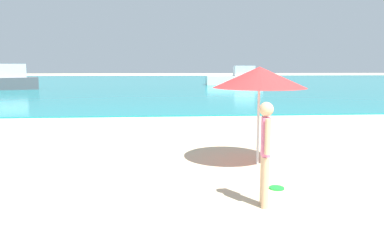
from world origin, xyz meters
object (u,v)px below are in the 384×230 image
object	(u,v)px
person_standing	(265,148)
boat_near	(0,81)
frisbee	(277,188)
beach_umbrella	(259,77)
boat_far	(236,78)

from	to	relation	value
person_standing	boat_near	xyz separation A→B (m)	(-15.14, 26.14, -0.07)
frisbee	boat_near	size ratio (longest dim) A/B	0.04
beach_umbrella	boat_far	bearing A→B (deg)	79.55
person_standing	boat_far	world-z (taller)	boat_far
boat_near	person_standing	bearing A→B (deg)	98.38
frisbee	boat_near	world-z (taller)	boat_near
boat_far	beach_umbrella	distance (m)	30.96
boat_far	beach_umbrella	bearing A→B (deg)	80.15
boat_near	beach_umbrella	world-z (taller)	boat_near
boat_near	beach_umbrella	bearing A→B (deg)	101.44
boat_near	beach_umbrella	distance (m)	28.59
boat_far	frisbee	bearing A→B (deg)	80.52
boat_near	boat_far	size ratio (longest dim) A/B	1.12
boat_far	beach_umbrella	world-z (taller)	boat_far
person_standing	beach_umbrella	size ratio (longest dim) A/B	0.76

